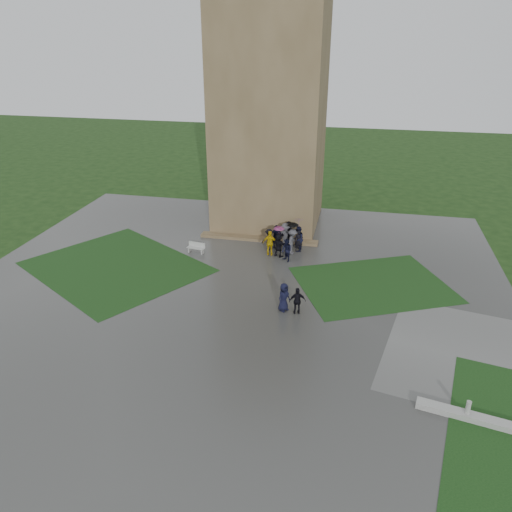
% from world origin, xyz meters
% --- Properties ---
extents(ground, '(120.00, 120.00, 0.00)m').
position_xyz_m(ground, '(0.00, 0.00, 0.00)').
color(ground, black).
extents(plaza, '(34.00, 34.00, 0.02)m').
position_xyz_m(plaza, '(0.00, 2.00, 0.01)').
color(plaza, '#343432').
rests_on(plaza, ground).
extents(lawn_inset_left, '(14.10, 13.46, 0.01)m').
position_xyz_m(lawn_inset_left, '(-8.50, 4.00, 0.03)').
color(lawn_inset_left, black).
rests_on(lawn_inset_left, plaza).
extents(lawn_inset_right, '(11.12, 10.15, 0.01)m').
position_xyz_m(lawn_inset_right, '(8.50, 5.00, 0.03)').
color(lawn_inset_right, black).
rests_on(lawn_inset_right, plaza).
extents(tower, '(8.00, 8.00, 18.00)m').
position_xyz_m(tower, '(0.00, 15.00, 9.00)').
color(tower, brown).
rests_on(tower, ground).
extents(tower_plinth, '(9.00, 0.80, 0.22)m').
position_xyz_m(tower_plinth, '(0.00, 10.60, 0.13)').
color(tower_plinth, brown).
rests_on(tower_plinth, plaza).
extents(bench, '(1.34, 0.61, 0.75)m').
position_xyz_m(bench, '(-3.91, 7.42, 0.41)').
color(bench, '#A6A7A2').
rests_on(bench, plaza).
extents(visitor_cluster, '(3.07, 4.02, 2.48)m').
position_xyz_m(visitor_cluster, '(2.23, 8.93, 1.04)').
color(visitor_cluster, black).
rests_on(visitor_cluster, plaza).
extents(pedestrian_mid, '(0.93, 1.00, 1.69)m').
position_xyz_m(pedestrian_mid, '(3.50, 0.74, 0.87)').
color(pedestrian_mid, black).
rests_on(pedestrian_mid, plaza).
extents(pedestrian_near, '(1.04, 0.76, 1.60)m').
position_xyz_m(pedestrian_near, '(4.30, 0.55, 0.82)').
color(pedestrian_near, black).
rests_on(pedestrian_near, plaza).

